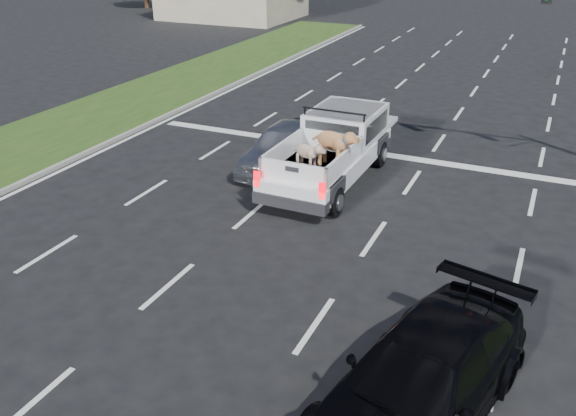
% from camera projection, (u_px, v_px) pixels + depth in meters
% --- Properties ---
extents(ground, '(160.00, 160.00, 0.00)m').
position_uv_depth(ground, '(238.00, 304.00, 12.81)').
color(ground, black).
rests_on(ground, ground).
extents(road_markings, '(17.75, 60.00, 0.01)m').
position_uv_depth(road_markings, '(343.00, 190.00, 18.21)').
color(road_markings, silver).
rests_on(road_markings, ground).
extents(grass_median_left, '(5.00, 60.00, 0.10)m').
position_uv_depth(grass_median_left, '(37.00, 142.00, 22.00)').
color(grass_median_left, '#213F13').
rests_on(grass_median_left, ground).
extents(curb_left, '(0.15, 60.00, 0.14)m').
position_uv_depth(curb_left, '(91.00, 151.00, 21.08)').
color(curb_left, gray).
rests_on(curb_left, ground).
extents(pickup_truck, '(2.39, 5.94, 2.22)m').
position_uv_depth(pickup_truck, '(333.00, 148.00, 18.48)').
color(pickup_truck, black).
rests_on(pickup_truck, ground).
extents(silver_sedan, '(1.83, 4.37, 1.48)m').
position_uv_depth(silver_sedan, '(284.00, 146.00, 19.52)').
color(silver_sedan, '#B0B3B8').
rests_on(silver_sedan, ground).
extents(black_coupe, '(3.28, 5.55, 1.51)m').
position_uv_depth(black_coupe, '(421.00, 380.00, 9.62)').
color(black_coupe, black).
rests_on(black_coupe, ground).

